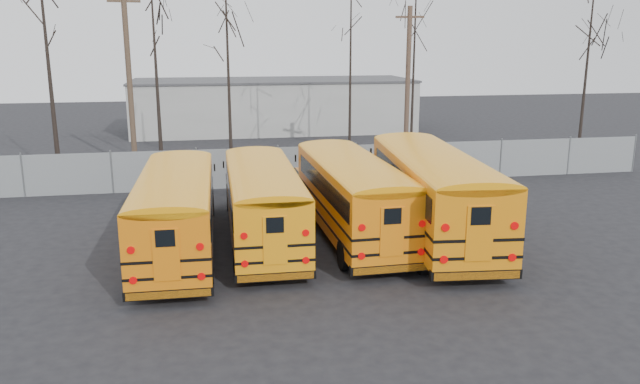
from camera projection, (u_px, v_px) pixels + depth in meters
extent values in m
plane|color=black|center=(322.00, 270.00, 20.03)|extent=(120.00, 120.00, 0.00)
cube|color=gray|center=(278.00, 167.00, 31.25)|extent=(40.00, 0.04, 2.00)
cube|color=#AAABA5|center=(273.00, 106.00, 50.47)|extent=(22.00, 8.00, 4.00)
cylinder|color=black|center=(134.00, 277.00, 18.11)|extent=(0.29, 0.96, 0.95)
cylinder|color=black|center=(209.00, 273.00, 18.45)|extent=(0.29, 0.96, 0.95)
cylinder|color=black|center=(158.00, 207.00, 25.78)|extent=(0.29, 0.96, 0.95)
cylinder|color=black|center=(211.00, 205.00, 26.12)|extent=(0.29, 0.96, 0.95)
cube|color=orange|center=(176.00, 211.00, 20.98)|extent=(2.56, 8.90, 2.24)
cube|color=orange|center=(184.00, 193.00, 26.15)|extent=(2.17, 1.66, 0.95)
cube|color=black|center=(175.00, 198.00, 20.68)|extent=(2.58, 7.95, 0.67)
cube|color=black|center=(178.00, 224.00, 21.92)|extent=(2.62, 10.54, 0.09)
cube|color=black|center=(178.00, 211.00, 21.81)|extent=(2.62, 10.54, 0.09)
cube|color=black|center=(169.00, 293.00, 17.11)|extent=(2.44, 0.26, 0.27)
cube|color=black|center=(186.00, 200.00, 27.01)|extent=(2.29, 0.24, 0.25)
cube|color=orange|center=(166.00, 255.00, 16.74)|extent=(0.71, 0.05, 1.48)
cylinder|color=#B20505|center=(133.00, 280.00, 16.74)|extent=(0.21, 0.04, 0.21)
cylinder|color=#B20505|center=(201.00, 276.00, 17.03)|extent=(0.21, 0.04, 0.21)
cylinder|color=#B20505|center=(131.00, 250.00, 16.54)|extent=(0.21, 0.04, 0.21)
cylinder|color=#B20505|center=(200.00, 247.00, 16.82)|extent=(0.21, 0.04, 0.21)
cylinder|color=black|center=(238.00, 262.00, 19.37)|extent=(0.28, 0.94, 0.94)
cylinder|color=black|center=(305.00, 258.00, 19.71)|extent=(0.28, 0.94, 0.94)
cylinder|color=black|center=(230.00, 200.00, 26.93)|extent=(0.28, 0.94, 0.94)
cylinder|color=black|center=(279.00, 198.00, 27.27)|extent=(0.28, 0.94, 0.94)
cube|color=orange|center=(263.00, 202.00, 22.20)|extent=(2.47, 8.77, 2.21)
cube|color=orange|center=(254.00, 187.00, 27.30)|extent=(2.14, 1.63, 0.94)
cube|color=black|center=(263.00, 190.00, 21.90)|extent=(2.50, 7.83, 0.66)
cube|color=black|center=(262.00, 214.00, 23.13)|extent=(2.52, 10.39, 0.08)
cube|color=black|center=(261.00, 202.00, 23.02)|extent=(2.52, 10.39, 0.08)
cube|color=black|center=(276.00, 276.00, 18.38)|extent=(2.41, 0.24, 0.26)
cube|color=black|center=(253.00, 194.00, 28.15)|extent=(2.26, 0.22, 0.24)
cube|color=orange|center=(275.00, 241.00, 18.01)|extent=(0.71, 0.05, 1.46)
cylinder|color=#B20505|center=(245.00, 264.00, 18.01)|extent=(0.21, 0.04, 0.21)
cylinder|color=#B20505|center=(306.00, 260.00, 18.31)|extent=(0.21, 0.04, 0.21)
cylinder|color=#B20505|center=(244.00, 236.00, 17.81)|extent=(0.21, 0.04, 0.21)
cylinder|color=#B20505|center=(306.00, 233.00, 18.11)|extent=(0.21, 0.04, 0.21)
cylinder|color=black|center=(344.00, 255.00, 19.94)|extent=(0.30, 0.99, 0.99)
cylinder|color=black|center=(410.00, 251.00, 20.38)|extent=(0.30, 0.99, 0.99)
cylinder|color=black|center=(299.00, 194.00, 27.81)|extent=(0.30, 0.99, 0.99)
cylinder|color=black|center=(348.00, 192.00, 28.25)|extent=(0.30, 0.99, 0.99)
cube|color=orange|center=(353.00, 195.00, 22.93)|extent=(2.68, 9.22, 2.32)
cube|color=orange|center=(322.00, 181.00, 28.24)|extent=(2.26, 1.73, 0.99)
cube|color=black|center=(354.00, 182.00, 22.62)|extent=(2.69, 8.24, 0.69)
cube|color=black|center=(347.00, 208.00, 23.89)|extent=(2.75, 10.92, 0.09)
cube|color=black|center=(347.00, 195.00, 23.78)|extent=(2.75, 10.92, 0.09)
cube|color=black|center=(390.00, 268.00, 18.95)|extent=(2.53, 0.28, 0.28)
cube|color=black|center=(319.00, 188.00, 29.12)|extent=(2.37, 0.25, 0.26)
cube|color=orange|center=(392.00, 232.00, 18.57)|extent=(0.74, 0.06, 1.53)
cylinder|color=#B20505|center=(362.00, 256.00, 18.53)|extent=(0.22, 0.04, 0.22)
cylinder|color=#B20505|center=(421.00, 252.00, 18.91)|extent=(0.22, 0.04, 0.22)
cylinder|color=#B20505|center=(362.00, 228.00, 18.32)|extent=(0.22, 0.04, 0.22)
cylinder|color=#B20505|center=(422.00, 224.00, 18.70)|extent=(0.22, 0.04, 0.22)
cylinder|color=black|center=(424.00, 258.00, 19.57)|extent=(0.40, 1.10, 1.07)
cylinder|color=black|center=(498.00, 255.00, 19.78)|extent=(0.40, 1.10, 1.07)
cylinder|color=black|center=(374.00, 191.00, 28.29)|extent=(0.40, 1.10, 1.07)
cylinder|color=black|center=(426.00, 190.00, 28.50)|extent=(0.40, 1.10, 1.07)
cube|color=orange|center=(434.00, 192.00, 22.75)|extent=(3.60, 10.18, 2.52)
cube|color=orange|center=(399.00, 177.00, 28.63)|extent=(2.57, 2.04, 1.07)
cube|color=black|center=(436.00, 178.00, 22.41)|extent=(3.54, 9.12, 0.75)
cube|color=black|center=(426.00, 206.00, 23.82)|extent=(3.80, 12.02, 0.10)
cube|color=black|center=(427.00, 192.00, 23.69)|extent=(3.80, 12.02, 0.10)
cube|color=black|center=(476.00, 274.00, 18.34)|extent=(2.76, 0.49, 0.30)
cube|color=black|center=(395.00, 185.00, 29.60)|extent=(2.58, 0.45, 0.28)
cube|color=orange|center=(480.00, 234.00, 17.92)|extent=(0.80, 0.12, 1.66)
cylinder|color=#B20505|center=(444.00, 260.00, 18.00)|extent=(0.24, 0.06, 0.24)
cylinder|color=#B20505|center=(512.00, 257.00, 18.18)|extent=(0.24, 0.06, 0.24)
cylinder|color=#B20505|center=(446.00, 228.00, 17.77)|extent=(0.24, 0.06, 0.24)
cylinder|color=#B20505|center=(515.00, 226.00, 17.95)|extent=(0.24, 0.06, 0.24)
cylinder|color=#4E3B2C|center=(129.00, 81.00, 34.70)|extent=(0.31, 0.31, 9.90)
cube|color=#4E3B2C|center=(124.00, 1.00, 33.69)|extent=(1.76, 0.32, 0.13)
cylinder|color=brown|center=(408.00, 88.00, 35.89)|extent=(0.28, 0.28, 9.05)
cube|color=brown|center=(410.00, 17.00, 34.96)|extent=(1.58, 0.57, 0.12)
cone|color=black|center=(49.00, 69.00, 31.61)|extent=(0.26, 0.26, 11.50)
cone|color=black|center=(157.00, 81.00, 34.72)|extent=(0.26, 0.26, 9.91)
cone|color=black|center=(228.00, 72.00, 32.42)|extent=(0.26, 0.26, 11.15)
cone|color=black|center=(350.00, 66.00, 36.23)|extent=(0.26, 0.26, 11.46)
cone|color=black|center=(414.00, 62.00, 36.89)|extent=(0.26, 0.26, 11.86)
cone|color=black|center=(586.00, 70.00, 37.09)|extent=(0.26, 0.26, 10.92)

